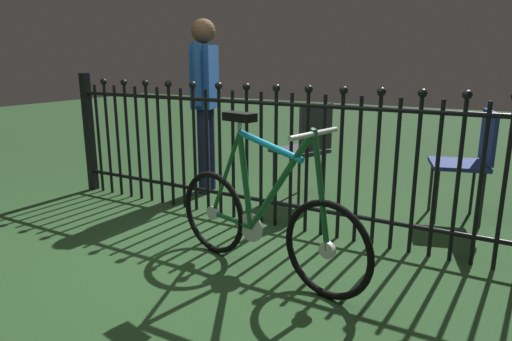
{
  "coord_description": "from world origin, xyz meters",
  "views": [
    {
      "loc": [
        1.57,
        -2.2,
        1.24
      ],
      "look_at": [
        0.19,
        0.21,
        0.55
      ],
      "focal_mm": 31.94,
      "sensor_mm": 36.0,
      "label": 1
    }
  ],
  "objects_px": {
    "chair_charcoal": "(306,144)",
    "person_visitor": "(205,92)",
    "bicycle": "(264,218)",
    "chair_navy": "(471,155)"
  },
  "relations": [
    {
      "from": "chair_charcoal",
      "to": "person_visitor",
      "type": "relative_size",
      "value": 0.55
    },
    {
      "from": "person_visitor",
      "to": "bicycle",
      "type": "bearing_deg",
      "value": -43.52
    },
    {
      "from": "bicycle",
      "to": "chair_charcoal",
      "type": "relative_size",
      "value": 1.6
    },
    {
      "from": "chair_charcoal",
      "to": "person_visitor",
      "type": "xyz_separation_m",
      "value": [
        -0.95,
        -0.15,
        0.41
      ]
    },
    {
      "from": "bicycle",
      "to": "chair_charcoal",
      "type": "height_order",
      "value": "bicycle"
    },
    {
      "from": "chair_navy",
      "to": "chair_charcoal",
      "type": "height_order",
      "value": "chair_charcoal"
    },
    {
      "from": "chair_navy",
      "to": "person_visitor",
      "type": "bearing_deg",
      "value": -170.98
    },
    {
      "from": "person_visitor",
      "to": "chair_navy",
      "type": "bearing_deg",
      "value": 9.02
    },
    {
      "from": "bicycle",
      "to": "chair_navy",
      "type": "relative_size",
      "value": 1.61
    },
    {
      "from": "chair_charcoal",
      "to": "bicycle",
      "type": "bearing_deg",
      "value": -76.17
    }
  ]
}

